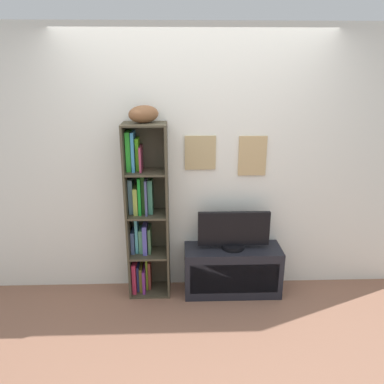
{
  "coord_description": "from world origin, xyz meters",
  "views": [
    {
      "loc": [
        -0.14,
        -2.33,
        2.15
      ],
      "look_at": [
        -0.04,
        0.85,
        1.1
      ],
      "focal_mm": 34.52,
      "sensor_mm": 36.0,
      "label": 1
    }
  ],
  "objects_px": {
    "tv_stand": "(232,270)",
    "television": "(234,231)",
    "football": "(144,114)",
    "bookshelf": "(144,215)"
  },
  "relations": [
    {
      "from": "tv_stand",
      "to": "television",
      "type": "height_order",
      "value": "television"
    },
    {
      "from": "tv_stand",
      "to": "football",
      "type": "bearing_deg",
      "value": 177.8
    },
    {
      "from": "bookshelf",
      "to": "tv_stand",
      "type": "height_order",
      "value": "bookshelf"
    },
    {
      "from": "bookshelf",
      "to": "football",
      "type": "xyz_separation_m",
      "value": [
        0.04,
        -0.03,
        0.97
      ]
    },
    {
      "from": "football",
      "to": "tv_stand",
      "type": "xyz_separation_m",
      "value": [
        0.83,
        -0.03,
        -1.54
      ]
    },
    {
      "from": "football",
      "to": "television",
      "type": "xyz_separation_m",
      "value": [
        0.83,
        -0.03,
        -1.11
      ]
    },
    {
      "from": "bookshelf",
      "to": "tv_stand",
      "type": "bearing_deg",
      "value": -4.3
    },
    {
      "from": "tv_stand",
      "to": "television",
      "type": "distance_m",
      "value": 0.43
    },
    {
      "from": "bookshelf",
      "to": "television",
      "type": "height_order",
      "value": "bookshelf"
    },
    {
      "from": "bookshelf",
      "to": "football",
      "type": "relative_size",
      "value": 6.11
    }
  ]
}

